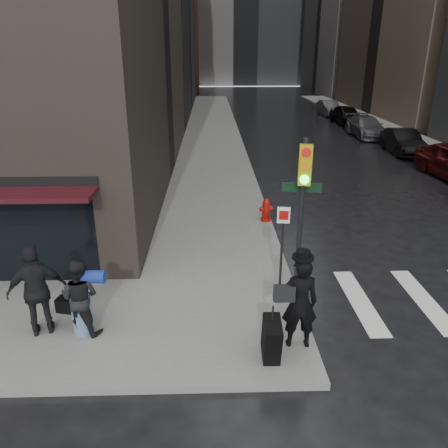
{
  "coord_description": "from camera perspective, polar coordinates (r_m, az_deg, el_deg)",
  "views": [
    {
      "loc": [
        -0.1,
        -8.14,
        5.7
      ],
      "look_at": [
        0.23,
        2.94,
        1.3
      ],
      "focal_mm": 35.0,
      "sensor_mm": 36.0,
      "label": 1
    }
  ],
  "objects": [
    {
      "name": "sidewalk_left",
      "position": [
        35.59,
        -1.58,
        12.55
      ],
      "size": [
        4.0,
        50.0,
        0.15
      ],
      "primitive_type": "cube",
      "color": "slate",
      "rests_on": "ground"
    },
    {
      "name": "sidewalk_right",
      "position": [
        38.1,
        19.65,
        11.94
      ],
      "size": [
        3.0,
        50.0,
        0.15
      ],
      "primitive_type": "cube",
      "color": "slate",
      "rests_on": "ground"
    },
    {
      "name": "parked_car_3",
      "position": [
        33.31,
        18.07,
        11.98
      ],
      "size": [
        2.01,
        4.85,
        1.4
      ],
      "primitive_type": "imported",
      "rotation": [
        0.0,
        0.0,
        0.01
      ],
      "color": "#48494D",
      "rests_on": "ground"
    },
    {
      "name": "parked_car_5",
      "position": [
        43.9,
        13.54,
        14.52
      ],
      "size": [
        1.66,
        4.24,
        1.37
      ],
      "primitive_type": "imported",
      "rotation": [
        0.0,
        0.0,
        0.05
      ],
      "color": "#3B3B40",
      "rests_on": "ground"
    },
    {
      "name": "man_overcoat",
      "position": [
        8.72,
        9.13,
        -10.89
      ],
      "size": [
        1.11,
        1.06,
        2.14
      ],
      "rotation": [
        0.0,
        0.0,
        3.13
      ],
      "color": "black",
      "rests_on": "ground"
    },
    {
      "name": "ground",
      "position": [
        9.94,
        -0.86,
        -13.34
      ],
      "size": [
        140.0,
        140.0,
        0.0
      ],
      "primitive_type": "plane",
      "color": "black",
      "rests_on": "ground"
    },
    {
      "name": "parked_car_2",
      "position": [
        28.33,
        22.35,
        9.91
      ],
      "size": [
        1.79,
        4.41,
        1.42
      ],
      "primitive_type": "imported",
      "rotation": [
        0.0,
        0.0,
        -0.07
      ],
      "color": "black",
      "rests_on": "ground"
    },
    {
      "name": "fire_hydrant",
      "position": [
        15.3,
        5.52,
        1.71
      ],
      "size": [
        0.46,
        0.35,
        0.8
      ],
      "rotation": [
        0.0,
        0.0,
        0.21
      ],
      "color": "#940D09",
      "rests_on": "ground"
    },
    {
      "name": "parked_car_4",
      "position": [
        38.6,
        15.73,
        13.53
      ],
      "size": [
        2.1,
        4.61,
        1.54
      ],
      "primitive_type": "imported",
      "rotation": [
        0.0,
        0.0,
        0.06
      ],
      "color": "black",
      "rests_on": "ground"
    },
    {
      "name": "man_jeans",
      "position": [
        9.58,
        -18.3,
        -9.01
      ],
      "size": [
        1.18,
        0.85,
        1.68
      ],
      "rotation": [
        0.0,
        0.0,
        2.91
      ],
      "color": "black",
      "rests_on": "ground"
    },
    {
      "name": "man_greycoat",
      "position": [
        9.77,
        -23.17,
        -8.03
      ],
      "size": [
        1.27,
        0.85,
        2.0
      ],
      "rotation": [
        0.0,
        0.0,
        3.48
      ],
      "color": "black",
      "rests_on": "ground"
    },
    {
      "name": "traffic_light",
      "position": [
        9.74,
        9.96,
        2.98
      ],
      "size": [
        0.96,
        0.49,
        3.85
      ],
      "rotation": [
        0.0,
        0.0,
        -0.13
      ],
      "color": "black",
      "rests_on": "ground"
    }
  ]
}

